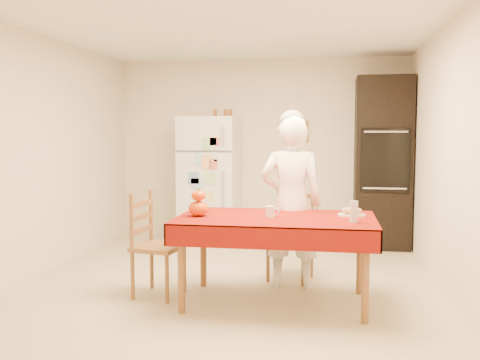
% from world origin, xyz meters
% --- Properties ---
extents(floor, '(4.50, 4.50, 0.00)m').
position_xyz_m(floor, '(0.00, 0.00, 0.00)').
color(floor, '#C4B58D').
rests_on(floor, ground).
extents(room_shell, '(4.02, 4.52, 2.51)m').
position_xyz_m(room_shell, '(0.00, 0.00, 1.62)').
color(room_shell, beige).
rests_on(room_shell, ground).
extents(refrigerator, '(0.75, 0.74, 1.70)m').
position_xyz_m(refrigerator, '(-0.65, 1.88, 0.85)').
color(refrigerator, white).
rests_on(refrigerator, floor).
extents(oven_cabinet, '(0.70, 0.62, 2.20)m').
position_xyz_m(oven_cabinet, '(1.63, 1.93, 1.10)').
color(oven_cabinet, black).
rests_on(oven_cabinet, floor).
extents(dining_table, '(1.70, 1.00, 0.76)m').
position_xyz_m(dining_table, '(0.50, -0.62, 0.69)').
color(dining_table, brown).
rests_on(dining_table, floor).
extents(chair_far, '(0.49, 0.48, 0.95)m').
position_xyz_m(chair_far, '(0.59, 0.22, 0.51)').
color(chair_far, brown).
rests_on(chair_far, floor).
extents(chair_left, '(0.46, 0.48, 0.95)m').
position_xyz_m(chair_left, '(-0.64, -0.57, 0.51)').
color(chair_left, brown).
rests_on(chair_left, floor).
extents(seated_woman, '(0.60, 0.40, 1.64)m').
position_xyz_m(seated_woman, '(0.60, -0.10, 0.82)').
color(seated_woman, white).
rests_on(seated_woman, floor).
extents(coffee_mug, '(0.08, 0.08, 0.10)m').
position_xyz_m(coffee_mug, '(0.46, -0.66, 0.81)').
color(coffee_mug, white).
rests_on(coffee_mug, dining_table).
extents(pumpkin_lower, '(0.18, 0.18, 0.13)m').
position_xyz_m(pumpkin_lower, '(-0.17, -0.68, 0.83)').
color(pumpkin_lower, '#E34005').
rests_on(pumpkin_lower, dining_table).
extents(pumpkin_upper, '(0.12, 0.12, 0.09)m').
position_xyz_m(pumpkin_upper, '(-0.17, -0.68, 0.94)').
color(pumpkin_upper, '#DB4D05').
rests_on(pumpkin_upper, pumpkin_lower).
extents(wine_glass, '(0.07, 0.07, 0.18)m').
position_xyz_m(wine_glass, '(1.15, -0.80, 0.85)').
color(wine_glass, silver).
rests_on(wine_glass, dining_table).
extents(bread_plate, '(0.24, 0.24, 0.02)m').
position_xyz_m(bread_plate, '(1.15, -0.46, 0.77)').
color(bread_plate, white).
rests_on(bread_plate, dining_table).
extents(bread_loaf, '(0.18, 0.10, 0.06)m').
position_xyz_m(bread_loaf, '(1.15, -0.46, 0.81)').
color(bread_loaf, '#A97A53').
rests_on(bread_loaf, bread_plate).
extents(spice_jar_left, '(0.05, 0.05, 0.10)m').
position_xyz_m(spice_jar_left, '(-0.58, 1.93, 1.75)').
color(spice_jar_left, brown).
rests_on(spice_jar_left, refrigerator).
extents(spice_jar_mid, '(0.05, 0.05, 0.10)m').
position_xyz_m(spice_jar_mid, '(-0.44, 1.93, 1.75)').
color(spice_jar_mid, brown).
rests_on(spice_jar_mid, refrigerator).
extents(spice_jar_right, '(0.05, 0.05, 0.10)m').
position_xyz_m(spice_jar_right, '(-0.37, 1.93, 1.75)').
color(spice_jar_right, brown).
rests_on(spice_jar_right, refrigerator).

